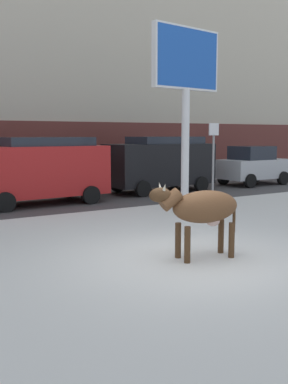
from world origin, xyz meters
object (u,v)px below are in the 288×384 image
object	(u,v)px
billboard	(186,70)
street_sign	(213,155)
car_silver_hatchback	(253,165)
car_red_van	(40,169)
pedestrian_near_billboard	(80,169)
cow_brown	(202,208)
car_black_van	(160,162)

from	to	relation	value
billboard	street_sign	bearing A→B (deg)	33.23
car_silver_hatchback	street_sign	bearing A→B (deg)	-149.54
car_red_van	car_silver_hatchback	world-z (taller)	car_red_van
street_sign	pedestrian_near_billboard	bearing A→B (deg)	113.77
cow_brown	car_black_van	bearing A→B (deg)	60.86
car_black_van	car_silver_hatchback	xyz separation A→B (m)	(5.29, -0.13, -0.32)
cow_brown	car_black_van	xyz separation A→B (m)	(5.01, 8.99, 0.25)
pedestrian_near_billboard	car_silver_hatchback	bearing A→B (deg)	-22.01
car_black_van	pedestrian_near_billboard	distance (m)	3.82
car_red_van	street_sign	xyz separation A→B (m)	(5.73, -2.39, 0.43)
car_black_van	pedestrian_near_billboard	xyz separation A→B (m)	(-2.38, 2.97, -0.36)
cow_brown	billboard	size ratio (longest dim) A/B	0.35
billboard	car_silver_hatchback	bearing A→B (deg)	31.41
car_red_van	car_silver_hatchback	bearing A→B (deg)	2.93
car_black_van	car_red_van	bearing A→B (deg)	-172.87
billboard	cow_brown	bearing A→B (deg)	-123.10
car_silver_hatchback	pedestrian_near_billboard	xyz separation A→B (m)	(-7.67, 3.10, -0.05)
billboard	car_black_van	distance (m)	6.06
billboard	pedestrian_near_billboard	size ratio (longest dim) A/B	3.21
pedestrian_near_billboard	street_sign	xyz separation A→B (m)	(2.66, -6.05, 0.79)
car_black_van	billboard	bearing A→B (deg)	-115.26
billboard	car_black_van	size ratio (longest dim) A/B	1.19
pedestrian_near_billboard	street_sign	world-z (taller)	street_sign
car_silver_hatchback	pedestrian_near_billboard	bearing A→B (deg)	157.99
pedestrian_near_billboard	car_black_van	bearing A→B (deg)	-51.27
billboard	street_sign	world-z (taller)	billboard
cow_brown	billboard	distance (m)	6.08
billboard	pedestrian_near_billboard	xyz separation A→B (m)	(-0.15, 7.69, -3.43)
billboard	car_red_van	xyz separation A→B (m)	(-3.22, 4.04, -3.07)
billboard	pedestrian_near_billboard	distance (m)	8.42
cow_brown	car_silver_hatchback	size ratio (longest dim) A/B	0.54
car_black_van	car_silver_hatchback	bearing A→B (deg)	-1.42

